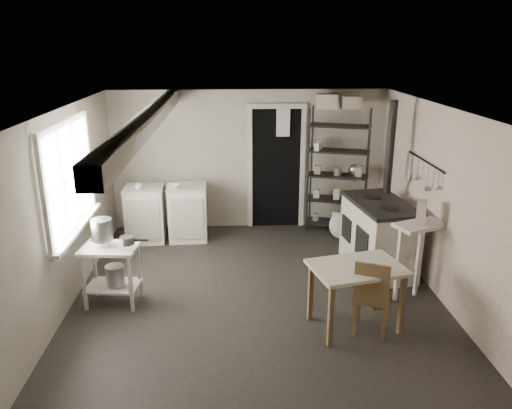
{
  "coord_description": "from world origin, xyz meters",
  "views": [
    {
      "loc": [
        -0.31,
        -5.56,
        3.03
      ],
      "look_at": [
        0.0,
        0.3,
        1.1
      ],
      "focal_mm": 35.0,
      "sensor_mm": 36.0,
      "label": 1
    }
  ],
  "objects_px": {
    "shelf_rack": "(338,175)",
    "chair": "(373,291)",
    "base_cabinets": "(167,212)",
    "stockpot": "(102,230)",
    "work_table": "(355,296)",
    "flour_sack": "(341,224)",
    "stove": "(378,239)",
    "prep_table": "(112,273)"
  },
  "relations": [
    {
      "from": "shelf_rack",
      "to": "chair",
      "type": "bearing_deg",
      "value": -76.69
    },
    {
      "from": "base_cabinets",
      "to": "chair",
      "type": "relative_size",
      "value": 1.53
    },
    {
      "from": "stockpot",
      "to": "base_cabinets",
      "type": "height_order",
      "value": "stockpot"
    },
    {
      "from": "shelf_rack",
      "to": "work_table",
      "type": "xyz_separation_m",
      "value": [
        -0.4,
        -2.97,
        -0.57
      ]
    },
    {
      "from": "shelf_rack",
      "to": "stockpot",
      "type": "bearing_deg",
      "value": -127.25
    },
    {
      "from": "shelf_rack",
      "to": "chair",
      "type": "xyz_separation_m",
      "value": [
        -0.24,
        -3.06,
        -0.46
      ]
    },
    {
      "from": "flour_sack",
      "to": "chair",
      "type": "bearing_deg",
      "value": -95.14
    },
    {
      "from": "work_table",
      "to": "stockpot",
      "type": "bearing_deg",
      "value": 166.31
    },
    {
      "from": "shelf_rack",
      "to": "chair",
      "type": "relative_size",
      "value": 2.34
    },
    {
      "from": "stockpot",
      "to": "flour_sack",
      "type": "relative_size",
      "value": 0.6
    },
    {
      "from": "base_cabinets",
      "to": "work_table",
      "type": "relative_size",
      "value": 1.38
    },
    {
      "from": "stove",
      "to": "shelf_rack",
      "type": "bearing_deg",
      "value": 92.23
    },
    {
      "from": "prep_table",
      "to": "base_cabinets",
      "type": "bearing_deg",
      "value": 78.71
    },
    {
      "from": "work_table",
      "to": "chair",
      "type": "xyz_separation_m",
      "value": [
        0.16,
        -0.1,
        0.1
      ]
    },
    {
      "from": "base_cabinets",
      "to": "stove",
      "type": "bearing_deg",
      "value": -24.6
    },
    {
      "from": "base_cabinets",
      "to": "shelf_rack",
      "type": "relative_size",
      "value": 0.65
    },
    {
      "from": "prep_table",
      "to": "stockpot",
      "type": "xyz_separation_m",
      "value": [
        -0.07,
        0.03,
        0.54
      ]
    },
    {
      "from": "stockpot",
      "to": "stove",
      "type": "bearing_deg",
      "value": 12.21
    },
    {
      "from": "stockpot",
      "to": "shelf_rack",
      "type": "distance_m",
      "value": 3.96
    },
    {
      "from": "stove",
      "to": "work_table",
      "type": "distance_m",
      "value": 1.61
    },
    {
      "from": "prep_table",
      "to": "flour_sack",
      "type": "height_order",
      "value": "prep_table"
    },
    {
      "from": "stockpot",
      "to": "stove",
      "type": "relative_size",
      "value": 0.21
    },
    {
      "from": "prep_table",
      "to": "chair",
      "type": "xyz_separation_m",
      "value": [
        2.94,
        -0.76,
        0.08
      ]
    },
    {
      "from": "stockpot",
      "to": "flour_sack",
      "type": "height_order",
      "value": "stockpot"
    },
    {
      "from": "shelf_rack",
      "to": "work_table",
      "type": "distance_m",
      "value": 3.05
    },
    {
      "from": "stockpot",
      "to": "base_cabinets",
      "type": "relative_size",
      "value": 0.2
    },
    {
      "from": "base_cabinets",
      "to": "shelf_rack",
      "type": "xyz_separation_m",
      "value": [
        2.76,
        0.25,
        0.49
      ]
    },
    {
      "from": "base_cabinets",
      "to": "shelf_rack",
      "type": "distance_m",
      "value": 2.82
    },
    {
      "from": "prep_table",
      "to": "flour_sack",
      "type": "relative_size",
      "value": 1.7
    },
    {
      "from": "stove",
      "to": "stockpot",
      "type": "bearing_deg",
      "value": -175.89
    },
    {
      "from": "stove",
      "to": "chair",
      "type": "bearing_deg",
      "value": -116.36
    },
    {
      "from": "stockpot",
      "to": "shelf_rack",
      "type": "height_order",
      "value": "shelf_rack"
    },
    {
      "from": "base_cabinets",
      "to": "stove",
      "type": "xyz_separation_m",
      "value": [
        3.04,
        -1.26,
        -0.02
      ]
    },
    {
      "from": "flour_sack",
      "to": "work_table",
      "type": "bearing_deg",
      "value": -98.86
    },
    {
      "from": "base_cabinets",
      "to": "work_table",
      "type": "xyz_separation_m",
      "value": [
        2.36,
        -2.72,
        -0.08
      ]
    },
    {
      "from": "stockpot",
      "to": "flour_sack",
      "type": "distance_m",
      "value": 3.83
    },
    {
      "from": "base_cabinets",
      "to": "stockpot",
      "type": "bearing_deg",
      "value": -105.43
    },
    {
      "from": "shelf_rack",
      "to": "work_table",
      "type": "relative_size",
      "value": 2.11
    },
    {
      "from": "work_table",
      "to": "shelf_rack",
      "type": "bearing_deg",
      "value": 82.36
    },
    {
      "from": "work_table",
      "to": "flour_sack",
      "type": "relative_size",
      "value": 2.22
    },
    {
      "from": "stockpot",
      "to": "flour_sack",
      "type": "bearing_deg",
      "value": 30.38
    },
    {
      "from": "shelf_rack",
      "to": "stove",
      "type": "relative_size",
      "value": 1.65
    }
  ]
}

